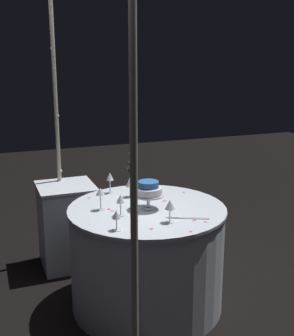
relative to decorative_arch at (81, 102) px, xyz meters
name	(u,v)px	position (x,y,z in m)	size (l,w,h in m)	color
ground_plane	(147,303)	(0.00, -0.46, -1.58)	(12.00, 12.00, 0.00)	black
decorative_arch	(81,102)	(0.00, 0.00, 0.00)	(2.13, 0.06, 2.43)	#B7B29E
main_table	(147,257)	(0.00, -0.46, -1.18)	(1.17, 1.17, 0.79)	silver
side_table	(67,225)	(0.88, -0.02, -1.20)	(0.49, 0.49, 0.76)	silver
tiered_cake	(149,190)	(-0.03, -0.46, -0.65)	(0.22, 0.22, 0.21)	silver
wine_glass_0	(170,205)	(-0.33, -0.50, -0.67)	(0.07, 0.07, 0.16)	silver
wine_glass_1	(100,193)	(0.07, -0.13, -0.66)	(0.07, 0.07, 0.17)	silver
wine_glass_2	(130,183)	(0.28, -0.42, -0.67)	(0.07, 0.07, 0.16)	silver
wine_glass_3	(110,178)	(0.43, -0.30, -0.66)	(0.06, 0.06, 0.17)	silver
wine_glass_4	(121,200)	(-0.09, -0.23, -0.67)	(0.06, 0.06, 0.15)	silver
wine_glass_5	(116,216)	(-0.33, -0.12, -0.69)	(0.06, 0.06, 0.14)	silver
cake_knife	(185,218)	(-0.30, -0.62, -0.78)	(0.15, 0.28, 0.01)	silver
rose_petal_0	(119,200)	(0.23, -0.32, -0.79)	(0.03, 0.02, 0.00)	#EA6B84
rose_petal_1	(205,222)	(-0.41, -0.72, -0.79)	(0.03, 0.02, 0.00)	#EA6B84
rose_petal_2	(109,209)	(0.06, -0.19, -0.79)	(0.04, 0.02, 0.00)	#EA6B84
rose_petal_3	(134,232)	(-0.41, -0.22, -0.79)	(0.03, 0.02, 0.00)	#EA6B84
rose_petal_4	(151,199)	(0.17, -0.55, -0.79)	(0.03, 0.02, 0.00)	#EA6B84
rose_petal_5	(191,231)	(-0.52, -0.56, -0.79)	(0.02, 0.02, 0.00)	#EA6B84
rose_petal_6	(164,201)	(0.09, -0.64, -0.79)	(0.03, 0.02, 0.00)	#EA6B84
rose_petal_7	(131,212)	(-0.05, -0.32, -0.79)	(0.03, 0.02, 0.00)	#EA6B84
rose_petal_8	(151,229)	(-0.39, -0.34, -0.79)	(0.03, 0.02, 0.00)	#EA6B84
rose_petal_9	(113,211)	(0.02, -0.20, -0.79)	(0.03, 0.02, 0.00)	#EA6B84
rose_petal_10	(150,193)	(0.30, -0.60, -0.79)	(0.04, 0.03, 0.00)	#EA6B84
rose_petal_11	(194,220)	(-0.36, -0.67, -0.79)	(0.03, 0.02, 0.00)	#EA6B84
rose_petal_12	(171,211)	(-0.13, -0.59, -0.79)	(0.03, 0.02, 0.00)	#EA6B84
rose_petal_13	(89,198)	(0.37, -0.11, -0.79)	(0.03, 0.02, 0.00)	#EA6B84
rose_petal_14	(184,192)	(0.23, -0.87, -0.79)	(0.03, 0.02, 0.00)	#EA6B84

